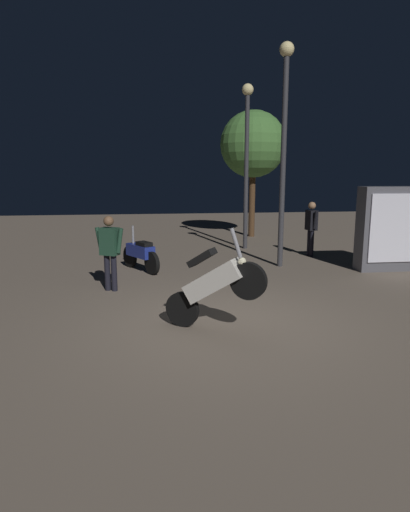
{
  "coord_description": "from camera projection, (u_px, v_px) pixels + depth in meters",
  "views": [
    {
      "loc": [
        -1.28,
        -6.61,
        2.39
      ],
      "look_at": [
        -0.28,
        0.65,
        1.0
      ],
      "focal_mm": 30.2,
      "sensor_mm": 36.0,
      "label": 1
    }
  ],
  "objects": [
    {
      "name": "tree_left_bg",
      "position": [
        253.0,
        145.0,
        16.23
      ],
      "size": [
        2.5,
        2.5,
        4.76
      ],
      "color": "#4C331E",
      "rests_on": "ground_plane"
    },
    {
      "name": "streetlamp_near",
      "position": [
        284.0,
        130.0,
        10.76
      ],
      "size": [
        0.36,
        0.36,
        5.55
      ],
      "color": "#38383D",
      "rests_on": "ground_plane"
    },
    {
      "name": "motorcycle_white_foreground",
      "position": [
        214.0,
        285.0,
        6.53
      ],
      "size": [
        1.44,
        0.99,
        1.63
      ],
      "rotation": [
        0.0,
        0.0,
        -0.58
      ],
      "color": "black",
      "rests_on": "ground_plane"
    },
    {
      "name": "person_rider_beside",
      "position": [
        110.0,
        247.0,
        8.84
      ],
      "size": [
        0.62,
        0.39,
        1.56
      ],
      "rotation": [
        0.0,
        0.0,
        4.23
      ],
      "color": "black",
      "rests_on": "ground_plane"
    },
    {
      "name": "kiosk_billboard",
      "position": [
        390.0,
        229.0,
        10.75
      ],
      "size": [
        1.61,
        0.56,
        2.1
      ],
      "rotation": [
        0.0,
        0.0,
        3.13
      ],
      "color": "#595960",
      "rests_on": "ground_plane"
    },
    {
      "name": "ground_plane",
      "position": [
        228.0,
        323.0,
        7.05
      ],
      "size": [
        40.0,
        40.0,
        0.0
      ],
      "primitive_type": "plane",
      "color": "#756656"
    },
    {
      "name": "motorcycle_blue_parked_left",
      "position": [
        140.0,
        254.0,
        10.78
      ],
      "size": [
        0.93,
        1.48,
        1.11
      ],
      "rotation": [
        0.0,
        0.0,
        2.1
      ],
      "color": "black",
      "rests_on": "ground_plane"
    },
    {
      "name": "person_bystander_far",
      "position": [
        311.0,
        224.0,
        12.65
      ],
      "size": [
        0.28,
        0.67,
        1.6
      ],
      "rotation": [
        0.0,
        0.0,
        3.25
      ],
      "color": "black",
      "rests_on": "ground_plane"
    },
    {
      "name": "streetlamp_far",
      "position": [
        247.0,
        147.0,
        13.54
      ],
      "size": [
        0.36,
        0.36,
        5.14
      ],
      "color": "#38383D",
      "rests_on": "ground_plane"
    }
  ]
}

